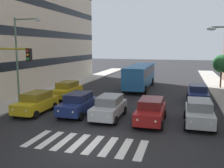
% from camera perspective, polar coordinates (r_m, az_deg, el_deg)
% --- Properties ---
extents(ground_plane, '(180.00, 180.00, 0.00)m').
position_cam_1_polar(ground_plane, '(14.66, -5.93, -13.31)').
color(ground_plane, '#262628').
extents(crosswalk_markings, '(6.75, 2.80, 0.01)m').
position_cam_1_polar(crosswalk_markings, '(14.66, -5.93, -13.29)').
color(crosswalk_markings, silver).
rests_on(crosswalk_markings, ground_plane).
extents(car_0, '(2.02, 4.44, 1.72)m').
position_cam_1_polar(car_0, '(18.62, 19.15, -6.10)').
color(car_0, '#B2B7BC').
rests_on(car_0, ground_plane).
extents(car_1, '(2.02, 4.44, 1.72)m').
position_cam_1_polar(car_1, '(18.26, 8.78, -6.00)').
color(car_1, maroon).
rests_on(car_1, ground_plane).
extents(car_2, '(2.02, 4.44, 1.72)m').
position_cam_1_polar(car_2, '(19.13, -0.64, -5.22)').
color(car_2, '#B2B7BC').
rests_on(car_2, ground_plane).
extents(car_3, '(2.02, 4.44, 1.72)m').
position_cam_1_polar(car_3, '(20.39, -7.76, -4.43)').
color(car_3, navy).
rests_on(car_3, ground_plane).
extents(car_4, '(2.02, 4.44, 1.72)m').
position_cam_1_polar(car_4, '(21.48, -16.85, -4.05)').
color(car_4, gold).
rests_on(car_4, ground_plane).
extents(car_row2_0, '(2.02, 4.44, 1.72)m').
position_cam_1_polar(car_row2_0, '(25.82, 18.88, -2.04)').
color(car_row2_0, navy).
rests_on(car_row2_0, ground_plane).
extents(car_row2_1, '(2.02, 4.44, 1.72)m').
position_cam_1_polar(car_row2_1, '(26.89, -10.20, -1.30)').
color(car_row2_1, gold).
rests_on(car_row2_1, ground_plane).
extents(bus_behind_traffic, '(2.78, 10.50, 3.00)m').
position_cam_1_polar(bus_behind_traffic, '(32.52, 6.39, 2.23)').
color(bus_behind_traffic, '#286BAD').
rests_on(bus_behind_traffic, ground_plane).
extents(street_lamp_right, '(2.61, 0.28, 7.71)m').
position_cam_1_polar(street_lamp_right, '(23.42, -20.07, 6.46)').
color(street_lamp_right, '#4C6B56').
rests_on(street_lamp_right, sidewalk_right).
extents(street_tree_3, '(2.27, 2.27, 4.22)m').
position_cam_1_polar(street_tree_3, '(34.93, 23.64, 4.24)').
color(street_tree_3, '#513823').
rests_on(street_tree_3, sidewalk_left).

